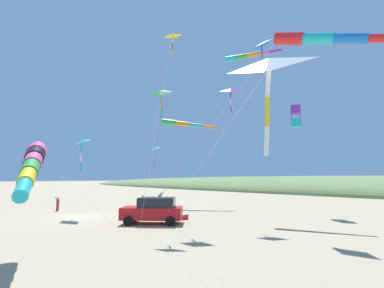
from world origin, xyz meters
The scene contains 19 objects.
ground_plane centered at (0.00, 0.00, 0.00)m, with size 600.00×600.00×0.00m, color tan.
dune_ridge_grassy centered at (55.00, 0.00, 0.00)m, with size 28.00×240.00×7.56m, color #6B844C.
parked_car centered at (2.60, -6.99, 0.95)m, with size 4.35×4.35×1.85m.
cooler_box centered at (5.53, -6.98, 0.21)m, with size 0.62×0.42×0.42m.
person_adult_flyer centered at (5.08, -2.04, 0.92)m, with size 0.59×0.52×1.69m.
person_child_green_jacket centered at (-0.23, 5.75, 0.75)m, with size 0.49×0.45×1.38m.
person_child_grey_jacket centered at (7.88, -0.35, 0.96)m, with size 0.52×0.41×1.76m.
kite_delta_blue_topmost centered at (1.52, -9.13, 8.94)m, with size 1.68×5.43×9.34m.
kite_windsock_orange_high_right centered at (12.51, 1.71, 10.07)m, with size 13.61×10.02×10.83m.
kite_delta_long_streamer_right centered at (8.30, -12.76, 13.36)m, with size 4.25×6.02×13.77m.
kite_delta_black_fish_shape centered at (-2.99, -19.98, 5.96)m, with size 7.30×14.24×6.43m.
kite_delta_magenta_far_left centered at (-0.03, 0.72, 6.42)m, with size 2.03×8.32×6.89m.
kite_delta_yellow_midlevel centered at (7.31, -10.48, 10.09)m, with size 8.21×5.93×10.43m.
kite_delta_checkered_midright centered at (5.09, -5.83, 15.78)m, with size 2.82×8.47×16.08m.
kite_delta_teal_far_right centered at (3.54, -5.51, 5.53)m, with size 3.31×12.59×5.85m.
kite_windsock_rainbow_low_near centered at (-6.05, -11.07, 3.97)m, with size 7.62×10.17×5.04m.
kite_windsock_purple_drifting centered at (12.19, -8.45, 15.30)m, with size 10.51×5.88×15.63m.
kite_box_long_streamer_left centered at (16.29, -11.38, 9.30)m, with size 9.15×10.79×10.40m.
kite_windsock_red_high_left centered at (3.33, -19.21, 9.39)m, with size 2.41×18.91×10.27m.
Camera 1 is at (-8.52, -23.26, 3.25)m, focal length 24.67 mm.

